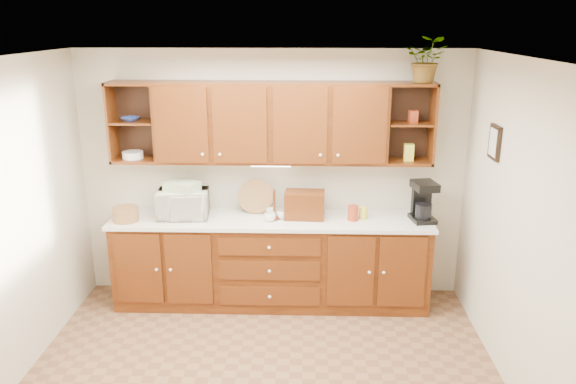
# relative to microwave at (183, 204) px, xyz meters

# --- Properties ---
(ceiling) EXTENTS (4.00, 4.00, 0.00)m
(ceiling) POSITION_rel_microwave_xyz_m (0.89, -1.45, 1.52)
(ceiling) COLOR white
(ceiling) RESTS_ON back_wall
(back_wall) EXTENTS (4.00, 0.00, 4.00)m
(back_wall) POSITION_rel_microwave_xyz_m (0.89, 0.30, 0.22)
(back_wall) COLOR beige
(back_wall) RESTS_ON floor
(right_wall) EXTENTS (0.00, 3.50, 3.50)m
(right_wall) POSITION_rel_microwave_xyz_m (2.89, -1.45, 0.22)
(right_wall) COLOR beige
(right_wall) RESTS_ON floor
(base_cabinets) EXTENTS (3.20, 0.60, 0.90)m
(base_cabinets) POSITION_rel_microwave_xyz_m (0.89, 0.00, -0.63)
(base_cabinets) COLOR #3B1606
(base_cabinets) RESTS_ON floor
(countertop) EXTENTS (3.24, 0.64, 0.04)m
(countertop) POSITION_rel_microwave_xyz_m (0.89, -0.01, -0.16)
(countertop) COLOR white
(countertop) RESTS_ON base_cabinets
(upper_cabinets) EXTENTS (3.20, 0.33, 0.80)m
(upper_cabinets) POSITION_rel_microwave_xyz_m (0.90, 0.14, 0.81)
(upper_cabinets) COLOR #3B1606
(upper_cabinets) RESTS_ON back_wall
(undercabinet_light) EXTENTS (0.40, 0.05, 0.02)m
(undercabinet_light) POSITION_rel_microwave_xyz_m (0.89, 0.09, 0.39)
(undercabinet_light) COLOR white
(undercabinet_light) RESTS_ON upper_cabinets
(framed_picture) EXTENTS (0.03, 0.24, 0.30)m
(framed_picture) POSITION_rel_microwave_xyz_m (2.87, -0.55, 0.77)
(framed_picture) COLOR black
(framed_picture) RESTS_ON right_wall
(wicker_basket) EXTENTS (0.28, 0.28, 0.14)m
(wicker_basket) POSITION_rel_microwave_xyz_m (-0.55, -0.13, -0.07)
(wicker_basket) COLOR #A16D43
(wicker_basket) RESTS_ON countertop
(microwave) EXTENTS (0.53, 0.38, 0.28)m
(microwave) POSITION_rel_microwave_xyz_m (0.00, 0.00, 0.00)
(microwave) COLOR #EFE3CE
(microwave) RESTS_ON countertop
(towel_stack) EXTENTS (0.38, 0.34, 0.09)m
(towel_stack) POSITION_rel_microwave_xyz_m (0.00, 0.00, 0.19)
(towel_stack) COLOR #ECEA6F
(towel_stack) RESTS_ON microwave
(wine_bottle) EXTENTS (0.08, 0.08, 0.33)m
(wine_bottle) POSITION_rel_microwave_xyz_m (-0.13, 0.17, 0.02)
(wine_bottle) COLOR black
(wine_bottle) RESTS_ON countertop
(woven_tray) EXTENTS (0.36, 0.10, 0.36)m
(woven_tray) POSITION_rel_microwave_xyz_m (0.72, 0.16, -0.13)
(woven_tray) COLOR #A16D43
(woven_tray) RESTS_ON countertop
(bread_box) EXTENTS (0.41, 0.27, 0.28)m
(bread_box) POSITION_rel_microwave_xyz_m (1.23, 0.02, -0.00)
(bread_box) COLOR #3B1606
(bread_box) RESTS_ON countertop
(mug_tree) EXTENTS (0.24, 0.26, 0.31)m
(mug_tree) POSITION_rel_microwave_xyz_m (0.93, -0.03, -0.09)
(mug_tree) COLOR #3B1606
(mug_tree) RESTS_ON countertop
(canister_red) EXTENTS (0.11, 0.11, 0.15)m
(canister_red) POSITION_rel_microwave_xyz_m (1.72, -0.05, -0.06)
(canister_red) COLOR #9D3216
(canister_red) RESTS_ON countertop
(canister_white) EXTENTS (0.10, 0.10, 0.18)m
(canister_white) POSITION_rel_microwave_xyz_m (1.33, 0.08, -0.05)
(canister_white) COLOR white
(canister_white) RESTS_ON countertop
(canister_yellow) EXTENTS (0.10, 0.10, 0.12)m
(canister_yellow) POSITION_rel_microwave_xyz_m (1.83, 0.01, -0.08)
(canister_yellow) COLOR yellow
(canister_yellow) RESTS_ON countertop
(coffee_maker) EXTENTS (0.26, 0.31, 0.40)m
(coffee_maker) POSITION_rel_microwave_xyz_m (2.41, -0.01, 0.05)
(coffee_maker) COLOR black
(coffee_maker) RESTS_ON countertop
(bowl_stack) EXTENTS (0.21, 0.21, 0.04)m
(bowl_stack) POSITION_rel_microwave_xyz_m (-0.51, 0.13, 0.84)
(bowl_stack) COLOR navy
(bowl_stack) RESTS_ON upper_cabinets
(plate_stack) EXTENTS (0.24, 0.24, 0.07)m
(plate_stack) POSITION_rel_microwave_xyz_m (-0.51, 0.13, 0.48)
(plate_stack) COLOR white
(plate_stack) RESTS_ON upper_cabinets
(pantry_box_yellow) EXTENTS (0.10, 0.08, 0.17)m
(pantry_box_yellow) POSITION_rel_microwave_xyz_m (2.26, 0.12, 0.52)
(pantry_box_yellow) COLOR yellow
(pantry_box_yellow) RESTS_ON upper_cabinets
(pantry_box_red) EXTENTS (0.09, 0.08, 0.12)m
(pantry_box_red) POSITION_rel_microwave_xyz_m (2.29, 0.13, 0.88)
(pantry_box_red) COLOR #9D3216
(pantry_box_red) RESTS_ON upper_cabinets
(potted_plant) EXTENTS (0.48, 0.45, 0.43)m
(potted_plant) POSITION_rel_microwave_xyz_m (2.37, 0.10, 1.43)
(potted_plant) COLOR #999999
(potted_plant) RESTS_ON upper_cabinets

